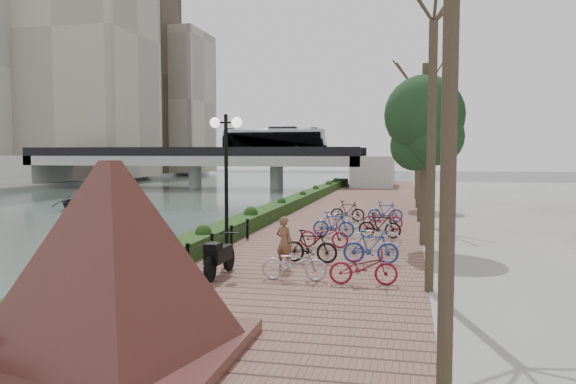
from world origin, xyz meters
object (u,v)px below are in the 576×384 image
(lamppost, at_px, (226,154))
(motorcycle, at_px, (220,256))
(granite_monument, at_px, (112,260))
(pedestrian, at_px, (284,242))
(boat, at_px, (79,203))

(lamppost, distance_m, motorcycle, 3.58)
(motorcycle, bearing_deg, granite_monument, -85.44)
(granite_monument, bearing_deg, pedestrian, 81.77)
(granite_monument, bearing_deg, motorcycle, 93.30)
(motorcycle, bearing_deg, lamppost, 105.20)
(pedestrian, bearing_deg, motorcycle, 67.71)
(granite_monument, distance_m, lamppost, 8.67)
(motorcycle, distance_m, boat, 25.01)
(pedestrian, relative_size, boat, 0.32)
(pedestrian, distance_m, boat, 24.98)
(boat, bearing_deg, granite_monument, -90.42)
(granite_monument, relative_size, motorcycle, 3.33)
(motorcycle, xyz_separation_m, pedestrian, (1.46, 1.41, 0.19))
(pedestrian, bearing_deg, lamppost, 0.98)
(lamppost, bearing_deg, boat, 133.50)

